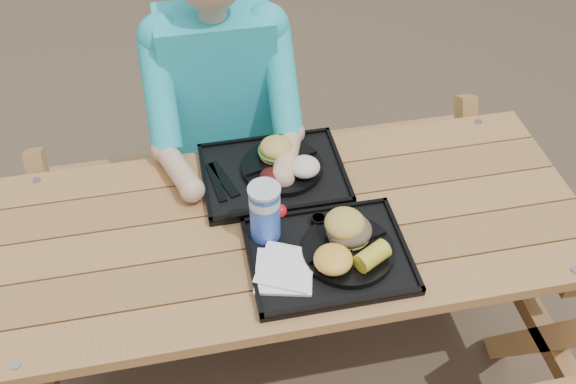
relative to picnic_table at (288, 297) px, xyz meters
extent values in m
plane|color=#999999|center=(0.00, 0.00, -0.38)|extent=(60.00, 60.00, 0.00)
cube|color=black|center=(0.08, -0.16, 0.39)|extent=(0.45, 0.35, 0.02)
cube|color=black|center=(-0.01, 0.20, 0.39)|extent=(0.45, 0.35, 0.02)
cylinder|color=black|center=(0.14, -0.16, 0.41)|extent=(0.26, 0.26, 0.02)
cylinder|color=black|center=(0.02, 0.21, 0.41)|extent=(0.26, 0.26, 0.02)
cube|color=white|center=(-0.05, -0.20, 0.40)|extent=(0.19, 0.19, 0.02)
cylinder|color=blue|center=(-0.08, -0.05, 0.48)|extent=(0.09, 0.09, 0.17)
cylinder|color=black|center=(0.08, -0.04, 0.41)|extent=(0.04, 0.04, 0.03)
cylinder|color=#FAF41B|center=(0.15, -0.04, 0.41)|extent=(0.06, 0.06, 0.03)
ellipsoid|color=yellow|center=(0.08, -0.21, 0.44)|extent=(0.11, 0.11, 0.05)
cube|color=black|center=(-0.17, 0.20, 0.40)|extent=(0.08, 0.18, 0.01)
ellipsoid|color=#420F0D|center=(-0.02, 0.15, 0.43)|extent=(0.07, 0.07, 0.03)
ellipsoid|color=beige|center=(0.09, 0.16, 0.44)|extent=(0.10, 0.10, 0.05)
camera|label=1|loc=(-0.25, -1.26, 1.79)|focal=40.00mm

